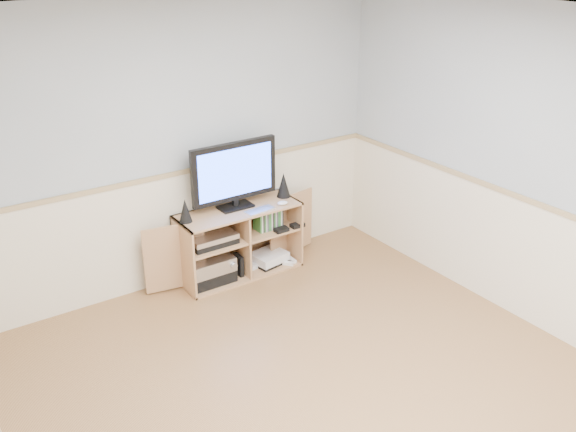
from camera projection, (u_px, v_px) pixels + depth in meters
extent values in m
cube|color=#A77F4A|center=(334.00, 414.00, 4.28)|extent=(4.00, 4.50, 0.02)
cube|color=white|center=(349.00, 23.00, 3.25)|extent=(4.00, 4.50, 0.02)
cube|color=#B0B8BF|center=(551.00, 177.00, 4.80)|extent=(0.02, 4.50, 2.50)
cube|color=#B0B8BF|center=(175.00, 147.00, 5.47)|extent=(4.00, 0.02, 2.50)
cube|color=beige|center=(182.00, 227.00, 5.76)|extent=(4.00, 0.01, 1.00)
cube|color=tan|center=(179.00, 173.00, 5.55)|extent=(4.00, 0.02, 0.04)
cube|color=tan|center=(240.00, 272.00, 6.02)|extent=(1.14, 0.43, 0.02)
cube|color=tan|center=(238.00, 210.00, 5.76)|extent=(1.14, 0.43, 0.02)
cube|color=tan|center=(184.00, 258.00, 5.60)|extent=(0.02, 0.43, 0.65)
cube|color=tan|center=(290.00, 227.00, 6.18)|extent=(0.02, 0.43, 0.65)
cube|color=tan|center=(228.00, 234.00, 6.04)|extent=(1.14, 0.02, 0.65)
cube|color=tan|center=(239.00, 242.00, 5.89)|extent=(0.02, 0.41, 0.61)
cube|color=tan|center=(211.00, 244.00, 5.72)|extent=(0.54, 0.39, 0.02)
cube|color=tan|center=(266.00, 229.00, 6.01)|extent=(0.54, 0.39, 0.02)
cube|color=tan|center=(175.00, 257.00, 5.61)|extent=(0.55, 0.11, 0.61)
cube|color=tan|center=(291.00, 224.00, 6.25)|extent=(0.55, 0.11, 0.61)
cube|color=black|center=(235.00, 206.00, 5.79)|extent=(0.31, 0.18, 0.02)
cube|color=black|center=(235.00, 202.00, 5.77)|extent=(0.05, 0.04, 0.06)
cube|color=black|center=(234.00, 171.00, 5.65)|extent=(0.83, 0.05, 0.53)
cube|color=blue|center=(236.00, 172.00, 5.63)|extent=(0.73, 0.01, 0.44)
cone|color=black|center=(185.00, 211.00, 5.47)|extent=(0.11, 0.11, 0.21)
cone|color=black|center=(284.00, 185.00, 5.98)|extent=(0.13, 0.13, 0.24)
cube|color=silver|center=(260.00, 210.00, 5.72)|extent=(0.28, 0.13, 0.01)
ellipsoid|color=white|center=(283.00, 203.00, 5.84)|extent=(0.11, 0.09, 0.04)
cube|color=black|center=(209.00, 275.00, 5.82)|extent=(0.42, 0.31, 0.11)
cube|color=silver|center=(209.00, 264.00, 5.77)|extent=(0.42, 0.31, 0.13)
cube|color=black|center=(211.00, 241.00, 5.70)|extent=(0.42, 0.29, 0.05)
cube|color=silver|center=(211.00, 236.00, 5.68)|extent=(0.42, 0.29, 0.05)
cube|color=black|center=(238.00, 265.00, 5.91)|extent=(0.04, 0.14, 0.20)
cube|color=white|center=(255.00, 262.00, 6.12)|extent=(0.23, 0.19, 0.05)
cube|color=black|center=(269.00, 262.00, 6.15)|extent=(0.33, 0.28, 0.03)
cube|color=white|center=(269.00, 256.00, 6.12)|extent=(0.35, 0.31, 0.08)
cube|color=white|center=(291.00, 259.00, 6.19)|extent=(0.04, 0.14, 0.03)
cube|color=white|center=(280.00, 253.00, 6.30)|extent=(0.09, 0.15, 0.03)
cube|color=#3F8C3F|center=(268.00, 219.00, 5.96)|extent=(0.25, 0.13, 0.19)
cube|color=white|center=(276.00, 194.00, 6.23)|extent=(0.12, 0.03, 0.12)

